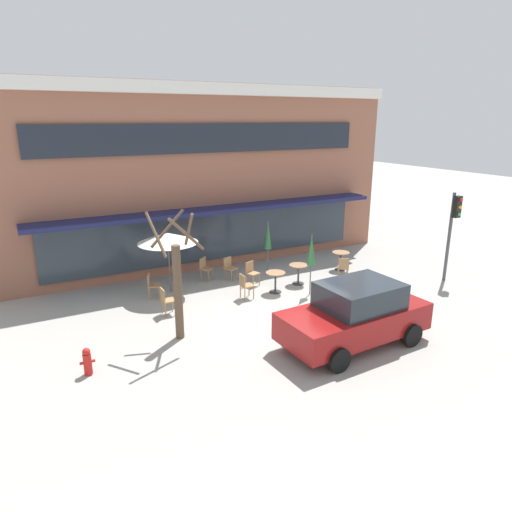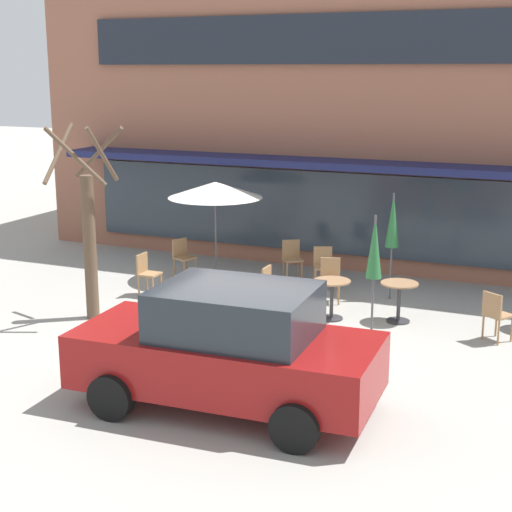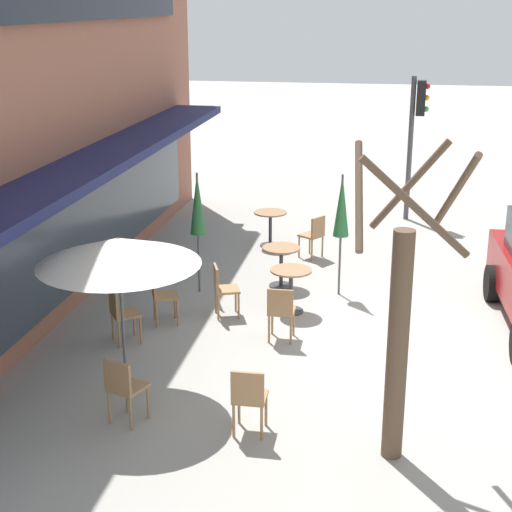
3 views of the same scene
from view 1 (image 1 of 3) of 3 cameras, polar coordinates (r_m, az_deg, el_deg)
name	(u,v)px [view 1 (image 1 of 3)]	position (r m, az deg, el deg)	size (l,w,h in m)	color
ground_plane	(292,321)	(14.28, 4.49, -8.08)	(80.00, 80.00, 0.00)	#9E9B93
building_facade	(179,170)	(22.11, -9.56, 10.53)	(16.70, 9.10, 7.32)	#935B47
cafe_table_near_wall	(341,258)	(19.01, 10.53, -0.23)	(0.70, 0.70, 0.76)	#333338
cafe_table_streetside	(275,279)	(16.28, 2.45, -2.87)	(0.70, 0.70, 0.76)	#333338
cafe_table_by_tree	(298,271)	(17.16, 5.33, -1.88)	(0.70, 0.70, 0.76)	#333338
patio_umbrella_green_folded	(311,250)	(15.86, 6.93, 0.71)	(0.28, 0.28, 2.20)	#4C4C51
patio_umbrella_cream_folded	(268,236)	(17.75, 1.49, 2.57)	(0.28, 0.28, 2.20)	#4C4C51
patio_umbrella_corner_open	(168,238)	(16.12, -10.98, 2.23)	(2.10, 2.10, 2.20)	#4C4C51
cafe_chair_0	(205,267)	(17.60, -6.37, -1.40)	(0.56, 0.56, 0.89)	#9E754C
cafe_chair_1	(152,284)	(16.15, -12.88, -3.43)	(0.52, 0.52, 0.89)	#9E754C
cafe_chair_2	(251,272)	(17.00, -0.57, -1.95)	(0.51, 0.51, 0.89)	#9E754C
cafe_chair_3	(166,299)	(14.74, -11.17, -5.32)	(0.40, 0.40, 0.89)	#9E754C
cafe_chair_4	(343,267)	(17.86, 10.85, -1.33)	(0.55, 0.55, 0.89)	#9E754C
cafe_chair_5	(245,284)	(15.72, -1.39, -3.56)	(0.40, 0.40, 0.89)	#9E754C
cafe_chair_6	(230,267)	(17.59, -3.32, -1.33)	(0.52, 0.52, 0.89)	#9E754C
parked_sedan	(355,314)	(12.82, 12.32, -7.13)	(4.28, 2.17, 1.76)	maroon
street_tree	(177,282)	(12.74, -9.81, -3.21)	(1.35, 1.28, 3.66)	brown
traffic_light_pole	(453,223)	(18.47, 23.42, 3.86)	(0.26, 0.44, 3.40)	#47474C
fire_hydrant	(87,361)	(12.06, -20.34, -12.23)	(0.36, 0.20, 0.71)	red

